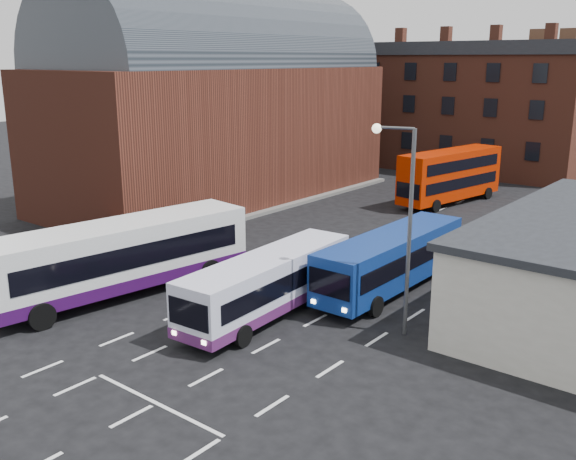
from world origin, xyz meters
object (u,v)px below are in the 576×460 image
Objects in this scene: bus_blue at (392,257)px; bus_white_inbound at (268,281)px; pedestrian_beige at (26,295)px; bus_red_double at (450,176)px; street_lamp at (403,212)px; bus_white_outbound at (121,253)px.

bus_white_inbound is at bearing 66.93° from bus_blue.
bus_blue is at bearing -141.75° from pedestrian_beige.
street_lamp reaches higher than bus_red_double.
bus_white_inbound is 6.48m from bus_blue.
bus_white_outbound reaches higher than pedestrian_beige.
pedestrian_beige is (-8.21, -6.43, -0.70)m from bus_white_inbound.
pedestrian_beige is (-1.24, -4.10, -1.16)m from bus_white_outbound.
street_lamp reaches higher than bus_blue.
bus_white_outbound is 1.54× the size of street_lamp.
bus_white_outbound is 7.42× the size of pedestrian_beige.
pedestrian_beige is at bearing 34.72° from bus_white_inbound.
street_lamp is (8.83, -23.61, 2.89)m from bus_red_double.
bus_white_inbound reaches higher than pedestrian_beige.
pedestrian_beige is at bearing 91.67° from bus_red_double.
bus_blue is at bearing 49.33° from bus_white_outbound.
street_lamp is (2.71, -4.15, 3.39)m from bus_blue.
bus_white_outbound is 27.95m from bus_red_double.
bus_white_inbound is 0.95× the size of bus_red_double.
bus_blue reaches higher than bus_white_inbound.
bus_white_outbound is 13.26m from street_lamp.
street_lamp is at bearing -164.50° from bus_white_inbound.
bus_white_outbound is at bearing 15.16° from bus_white_inbound.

